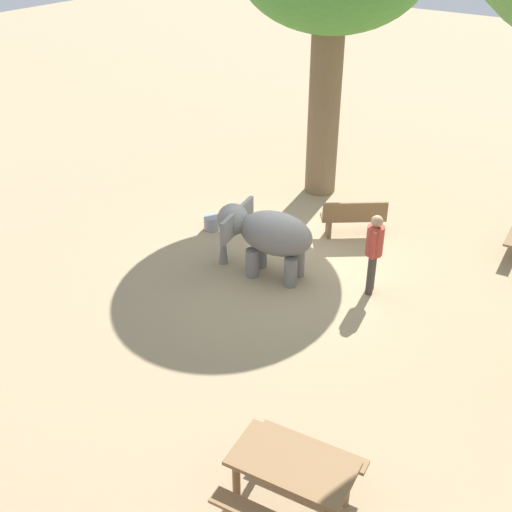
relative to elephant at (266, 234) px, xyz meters
name	(u,v)px	position (x,y,z in m)	size (l,w,h in m)	color
ground_plane	(294,264)	(-0.28, -0.63, -0.89)	(60.00, 60.00, 0.00)	tan
elephant	(266,234)	(0.00, 0.00, 0.00)	(2.03, 1.34, 1.39)	slate
person_handler	(374,248)	(-2.00, -0.63, 0.06)	(0.32, 0.49, 1.62)	#3F3833
wooden_bench	(354,217)	(-0.69, -2.36, -0.42)	(1.35, 1.17, 0.88)	brown
picnic_table_far	(292,473)	(-3.39, 4.31, -0.30)	(1.68, 1.66, 0.78)	olive
feed_bucket	(212,223)	(2.04, -0.82, -0.73)	(0.36, 0.36, 0.32)	gray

